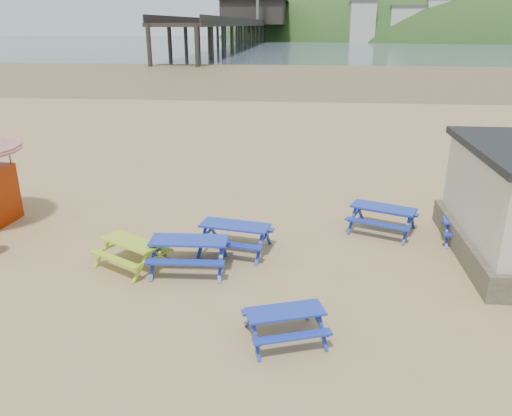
# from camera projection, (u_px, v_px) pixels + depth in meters

# --- Properties ---
(ground) EXTENTS (400.00, 400.00, 0.00)m
(ground) POSITION_uv_depth(u_px,v_px,m) (211.00, 259.00, 13.83)
(ground) COLOR tan
(ground) RESTS_ON ground
(wet_sand) EXTENTS (400.00, 400.00, 0.00)m
(wet_sand) POSITION_uv_depth(u_px,v_px,m) (289.00, 74.00, 65.15)
(wet_sand) COLOR olive
(wet_sand) RESTS_ON ground
(sea) EXTENTS (400.00, 400.00, 0.00)m
(sea) POSITION_uv_depth(u_px,v_px,m) (302.00, 43.00, 172.46)
(sea) COLOR #475965
(sea) RESTS_ON ground
(picnic_table_blue_a) EXTENTS (2.19, 1.89, 0.81)m
(picnic_table_blue_a) POSITION_uv_depth(u_px,v_px,m) (235.00, 238.00, 14.19)
(picnic_table_blue_a) COLOR #1E14B0
(picnic_table_blue_a) RESTS_ON ground
(picnic_table_blue_b) EXTENTS (2.38, 2.18, 0.81)m
(picnic_table_blue_b) POSITION_uv_depth(u_px,v_px,m) (382.00, 219.00, 15.54)
(picnic_table_blue_b) COLOR #1E14B0
(picnic_table_blue_b) RESTS_ON ground
(picnic_table_blue_c) EXTENTS (1.78, 1.52, 0.67)m
(picnic_table_blue_c) POSITION_uv_depth(u_px,v_px,m) (471.00, 232.00, 14.75)
(picnic_table_blue_c) COLOR #1E14B0
(picnic_table_blue_c) RESTS_ON ground
(picnic_table_blue_d) EXTENTS (2.09, 1.72, 0.84)m
(picnic_table_blue_d) POSITION_uv_depth(u_px,v_px,m) (190.00, 254.00, 13.16)
(picnic_table_blue_d) COLOR #1E14B0
(picnic_table_blue_d) RESTS_ON ground
(picnic_table_blue_e) EXTENTS (1.92, 1.73, 0.67)m
(picnic_table_blue_e) POSITION_uv_depth(u_px,v_px,m) (285.00, 325.00, 10.22)
(picnic_table_blue_e) COLOR #1E14B0
(picnic_table_blue_e) RESTS_ON ground
(picnic_table_yellow) EXTENTS (2.20, 2.07, 0.73)m
(picnic_table_yellow) POSITION_uv_depth(u_px,v_px,m) (132.00, 253.00, 13.32)
(picnic_table_yellow) COLOR #AFD122
(picnic_table_yellow) RESTS_ON ground
(pier) EXTENTS (24.00, 220.00, 39.29)m
(pier) POSITION_uv_depth(u_px,v_px,m) (253.00, 26.00, 179.97)
(pier) COLOR black
(pier) RESTS_ON ground
(headland_town) EXTENTS (264.00, 144.00, 108.00)m
(headland_town) POSITION_uv_depth(u_px,v_px,m) (505.00, 62.00, 223.00)
(headland_town) COLOR #2D4C1E
(headland_town) RESTS_ON ground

